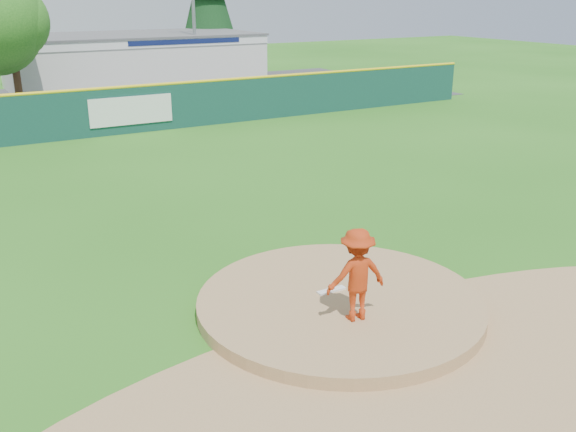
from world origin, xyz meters
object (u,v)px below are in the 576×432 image
pitcher (357,275)px  van (42,111)px  pool_building_grp (134,60)px  deciduous_tree (9,20)px

pitcher → van: size_ratio=0.40×
pool_building_grp → pitcher: bearing=-100.8°
pool_building_grp → deciduous_tree: deciduous_tree is taller
pitcher → van: bearing=-77.3°
pitcher → deciduous_tree: deciduous_tree is taller
van → pitcher: bearing=-165.4°
pitcher → pool_building_grp: 33.40m
van → deciduous_tree: deciduous_tree is taller
van → deciduous_tree: size_ratio=0.58×
pool_building_grp → van: bearing=-127.1°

